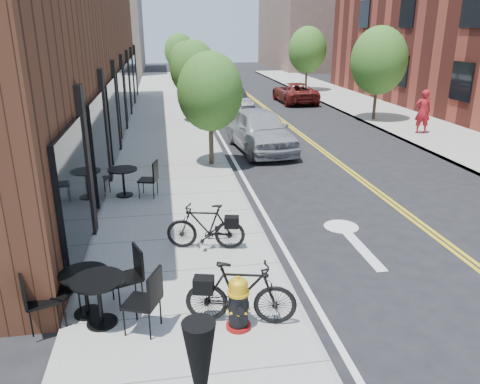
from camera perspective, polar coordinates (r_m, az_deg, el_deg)
ground at (r=8.47m, az=7.43°, el=-13.95°), size 120.00×120.00×0.00m
sidewalk_near at (r=17.35m, az=-8.44°, el=3.94°), size 4.00×70.00×0.12m
sidewalk_far at (r=21.20m, az=26.12°, el=4.99°), size 4.00×70.00×0.12m
building_near at (r=21.21m, az=-21.88°, el=15.04°), size 5.00×28.00×7.00m
bg_building_left at (r=55.04m, az=-16.36°, el=19.09°), size 8.00×14.00×10.00m
bg_building_right at (r=59.60m, az=8.97°, el=20.54°), size 10.00×16.00×12.00m
tree_near_a at (r=15.95m, az=-3.66°, el=12.08°), size 2.20×2.20×3.81m
tree_near_b at (r=23.87m, az=-5.72°, el=14.73°), size 2.30×2.30×3.98m
tree_near_c at (r=31.85m, az=-6.74°, el=15.52°), size 2.10×2.10×3.67m
tree_near_d at (r=39.81m, az=-7.39°, el=16.64°), size 2.40×2.40×4.11m
tree_far_b at (r=25.22m, az=16.56°, el=15.09°), size 2.80×2.80×4.62m
tree_far_c at (r=36.41m, az=8.22°, el=16.77°), size 2.80×2.80×4.62m
fire_hydrant at (r=7.52m, az=-0.20°, el=-13.46°), size 0.46×0.46×0.91m
bicycle_left at (r=10.01m, az=-4.21°, el=-4.23°), size 1.75×0.83×1.01m
bicycle_right at (r=7.58m, az=0.10°, el=-12.25°), size 1.86×0.91×1.07m
bistro_set_a at (r=7.87m, az=-16.81°, el=-11.90°), size 1.99×1.21×1.06m
bistro_set_b at (r=8.20m, az=-18.34°, el=-10.95°), size 1.89×1.10×1.00m
bistro_set_c at (r=13.52m, az=-14.05°, el=1.63°), size 1.95×1.00×1.02m
parked_car_a at (r=18.59m, az=2.43°, el=7.60°), size 2.42×5.01×1.65m
parked_car_b at (r=26.44m, az=-1.35°, el=11.00°), size 2.22×4.78×1.52m
parked_car_c at (r=31.74m, az=-2.85°, el=12.40°), size 2.29×5.27×1.51m
parked_car_far at (r=31.11m, az=6.69°, el=11.95°), size 2.18×4.66×1.29m
pedestrian at (r=22.61m, az=21.38°, el=9.11°), size 0.77×0.57×1.94m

